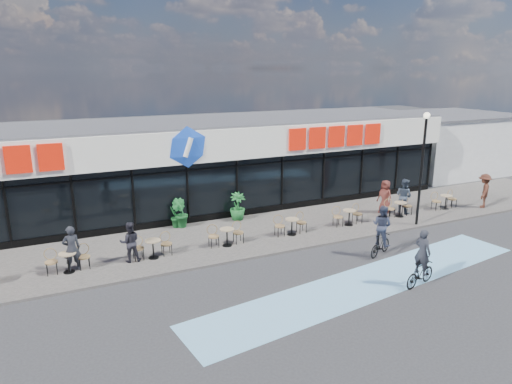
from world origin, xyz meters
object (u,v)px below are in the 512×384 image
patron_right (130,242)px  pedestrian_b (404,196)px  cyclist_b (381,233)px  potted_plant_left (175,217)px  pedestrian_c (484,191)px  lamp_post (422,160)px  patron_left (72,249)px  cyclist_a (421,266)px  pedestrian_a (385,197)px  potted_plant_mid (180,213)px  potted_plant_right (237,206)px

patron_right → pedestrian_b: bearing=-172.4°
patron_right → cyclist_b: size_ratio=0.76×
potted_plant_left → cyclist_b: bearing=-43.7°
potted_plant_left → pedestrian_c: 16.06m
lamp_post → potted_plant_left: 11.62m
patron_left → pedestrian_c: pedestrian_c is taller
patron_left → cyclist_a: cyclist_a is taller
potted_plant_left → pedestrian_c: size_ratio=0.57×
lamp_post → patron_left: 15.30m
cyclist_b → lamp_post: bearing=28.0°
pedestrian_b → patron_right: bearing=79.7°
pedestrian_a → potted_plant_mid: bearing=-113.2°
lamp_post → cyclist_b: bearing=-152.0°
patron_right → cyclist_b: cyclist_b is taller
pedestrian_a → cyclist_a: cyclist_a is taller
lamp_post → potted_plant_mid: 11.37m
patron_left → cyclist_a: 12.31m
potted_plant_right → patron_left: size_ratio=0.79×
potted_plant_mid → cyclist_a: bearing=-57.0°
potted_plant_mid → pedestrian_c: pedestrian_c is taller
potted_plant_right → patron_right: size_ratio=0.85×
cyclist_b → patron_right: bearing=160.1°
pedestrian_b → cyclist_a: size_ratio=0.87×
lamp_post → potted_plant_left: (-10.48, 4.30, -2.59)m
potted_plant_right → cyclist_a: size_ratio=0.65×
potted_plant_mid → potted_plant_right: same height
pedestrian_a → pedestrian_b: bearing=56.3°
patron_right → lamp_post: bearing=-179.8°
potted_plant_left → pedestrian_a: pedestrian_a is taller
lamp_post → potted_plant_right: lamp_post is taller
patron_left → pedestrian_a: bearing=175.5°
lamp_post → patron_right: lamp_post is taller
potted_plant_mid → patron_right: 4.12m
potted_plant_left → patron_left: bearing=-147.2°
pedestrian_b → potted_plant_mid: bearing=64.5°
patron_right → cyclist_a: size_ratio=0.77×
pedestrian_a → cyclist_a: size_ratio=0.83×
lamp_post → pedestrian_b: bearing=68.2°
patron_left → potted_plant_left: bearing=-154.5°
lamp_post → pedestrian_b: 2.87m
pedestrian_b → cyclist_b: size_ratio=0.86×
lamp_post → potted_plant_right: size_ratio=3.91×
patron_right → potted_plant_right: bearing=-146.7°
potted_plant_mid → pedestrian_a: bearing=-12.6°
potted_plant_right → pedestrian_b: size_ratio=0.75×
lamp_post → cyclist_a: bearing=-132.6°
patron_left → cyclist_b: 11.73m
pedestrian_c → cyclist_b: cyclist_b is taller
patron_left → lamp_post: bearing=167.6°
patron_left → pedestrian_a: (14.87, 0.73, 0.00)m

